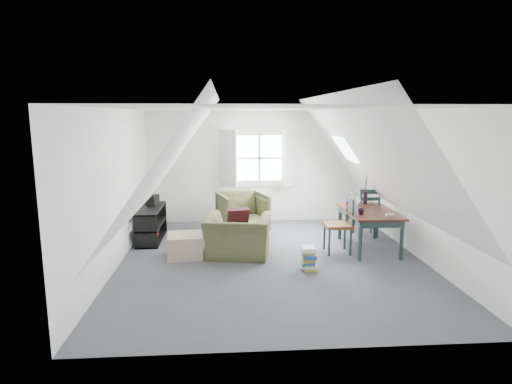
{
  "coord_description": "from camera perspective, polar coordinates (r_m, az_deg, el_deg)",
  "views": [
    {
      "loc": [
        -0.74,
        -6.77,
        2.4
      ],
      "look_at": [
        -0.22,
        0.6,
        1.06
      ],
      "focal_mm": 30.0,
      "sensor_mm": 36.0,
      "label": 1
    }
  ],
  "objects": [
    {
      "name": "dining_chair_near",
      "position": [
        7.65,
        11.13,
        -4.22
      ],
      "size": [
        0.46,
        0.46,
        0.99
      ],
      "rotation": [
        0.0,
        0.0,
        -1.67
      ],
      "color": "brown",
      "rests_on": "floor"
    },
    {
      "name": "wall_back",
      "position": [
        9.62,
        0.44,
        3.39
      ],
      "size": [
        5.0,
        0.0,
        5.0
      ],
      "primitive_type": "plane",
      "rotation": [
        1.57,
        0.0,
        0.0
      ],
      "color": "white",
      "rests_on": "ground"
    },
    {
      "name": "wall_front",
      "position": [
        4.25,
        6.24,
        -5.5
      ],
      "size": [
        5.0,
        0.0,
        5.0
      ],
      "primitive_type": "plane",
      "rotation": [
        -1.57,
        0.0,
        0.0
      ],
      "color": "white",
      "rests_on": "ground"
    },
    {
      "name": "cup",
      "position": [
        7.57,
        13.81,
        -2.91
      ],
      "size": [
        0.14,
        0.14,
        0.1
      ],
      "primitive_type": "imported",
      "rotation": [
        0.0,
        0.0,
        -0.36
      ],
      "color": "black",
      "rests_on": "dining_table"
    },
    {
      "name": "ceiling",
      "position": [
        6.81,
        2.28,
        11.09
      ],
      "size": [
        5.5,
        5.5,
        0.0
      ],
      "primitive_type": "plane",
      "rotation": [
        3.14,
        0.0,
        0.0
      ],
      "color": "white",
      "rests_on": "wall_back"
    },
    {
      "name": "magazine_stack",
      "position": [
        6.84,
        7.03,
        -8.76
      ],
      "size": [
        0.27,
        0.32,
        0.36
      ],
      "rotation": [
        0.0,
        0.0,
        -0.34
      ],
      "color": "#B29933",
      "rests_on": "floor"
    },
    {
      "name": "slope_right",
      "position": [
        7.18,
        14.68,
        4.93
      ],
      "size": [
        3.19,
        5.5,
        4.48
      ],
      "primitive_type": "plane",
      "rotation": [
        0.0,
        -2.19,
        0.0
      ],
      "color": "white",
      "rests_on": "wall_right"
    },
    {
      "name": "dormer_window",
      "position": [
        9.53,
        0.47,
        4.53
      ],
      "size": [
        1.71,
        0.35,
        1.3
      ],
      "color": "white",
      "rests_on": "wall_back"
    },
    {
      "name": "electronics_box",
      "position": [
        8.71,
        -13.64,
        -1.09
      ],
      "size": [
        0.25,
        0.3,
        0.21
      ],
      "primitive_type": "cube",
      "rotation": [
        0.0,
        0.0,
        -0.24
      ],
      "color": "black",
      "rests_on": "media_shelf"
    },
    {
      "name": "slope_left",
      "position": [
        6.85,
        -10.81,
        4.84
      ],
      "size": [
        3.19,
        5.5,
        4.48
      ],
      "primitive_type": "plane",
      "rotation": [
        0.0,
        2.19,
        0.0
      ],
      "color": "white",
      "rests_on": "wall_left"
    },
    {
      "name": "ottoman",
      "position": [
        7.47,
        -9.43,
        -7.06
      ],
      "size": [
        0.64,
        0.64,
        0.39
      ],
      "primitive_type": "cube",
      "rotation": [
        0.0,
        0.0,
        0.1
      ],
      "color": "tan",
      "rests_on": "floor"
    },
    {
      "name": "throw_pillow",
      "position": [
        7.44,
        -2.47,
        -3.53
      ],
      "size": [
        0.42,
        0.3,
        0.4
      ],
      "primitive_type": "cube",
      "rotation": [
        0.31,
        0.0,
        0.21
      ],
      "color": "#3B1018",
      "rests_on": "armchair_near"
    },
    {
      "name": "armchair_far",
      "position": [
        8.88,
        -1.78,
        -5.44
      ],
      "size": [
        1.13,
        1.14,
        0.84
      ],
      "primitive_type": "imported",
      "rotation": [
        0.0,
        0.0,
        0.29
      ],
      "color": "#464B28",
      "rests_on": "floor"
    },
    {
      "name": "media_shelf",
      "position": [
        8.53,
        -13.84,
        -4.38
      ],
      "size": [
        0.42,
        1.25,
        0.64
      ],
      "rotation": [
        0.0,
        0.0,
        0.0
      ],
      "color": "black",
      "rests_on": "floor"
    },
    {
      "name": "dining_chair_far",
      "position": [
        8.81,
        14.53,
        -2.47
      ],
      "size": [
        0.46,
        0.46,
        0.98
      ],
      "rotation": [
        0.0,
        0.0,
        3.2
      ],
      "color": "brown",
      "rests_on": "floor"
    },
    {
      "name": "wall_left",
      "position": [
        7.09,
        -18.31,
        0.4
      ],
      "size": [
        0.0,
        5.5,
        5.5
      ],
      "primitive_type": "plane",
      "rotation": [
        1.57,
        0.0,
        1.57
      ],
      "color": "white",
      "rests_on": "ground"
    },
    {
      "name": "skylight",
      "position": [
        8.42,
        11.85,
        5.57
      ],
      "size": [
        0.35,
        0.75,
        0.47
      ],
      "primitive_type": "cube",
      "rotation": [
        0.0,
        0.95,
        0.0
      ],
      "color": "white",
      "rests_on": "slope_right"
    },
    {
      "name": "floor",
      "position": [
        7.22,
        2.14,
        -9.16
      ],
      "size": [
        5.5,
        5.5,
        0.0
      ],
      "primitive_type": "plane",
      "color": "#48484C",
      "rests_on": "ground"
    },
    {
      "name": "vase_twigs",
      "position": [
        8.44,
        14.37,
        -0.64
      ],
      "size": [
        0.08,
        0.09,
        0.62
      ],
      "rotation": [
        0.0,
        0.0,
        0.02
      ],
      "color": "black",
      "rests_on": "dining_table"
    },
    {
      "name": "paper_box",
      "position": [
        7.58,
        17.4,
        -2.92
      ],
      "size": [
        0.13,
        0.09,
        0.04
      ],
      "primitive_type": "cube",
      "rotation": [
        0.0,
        0.0,
        -0.1
      ],
      "color": "white",
      "rests_on": "dining_table"
    },
    {
      "name": "demijohn",
      "position": [
        8.27,
        12.94,
        -0.79
      ],
      "size": [
        0.24,
        0.24,
        0.34
      ],
      "rotation": [
        0.0,
        0.0,
        -0.28
      ],
      "color": "silver",
      "rests_on": "dining_table"
    },
    {
      "name": "dining_table",
      "position": [
        7.95,
        14.84,
        -3.04
      ],
      "size": [
        0.86,
        1.43,
        0.71
      ],
      "rotation": [
        0.0,
        0.0,
        -0.06
      ],
      "color": "#32160E",
      "rests_on": "floor"
    },
    {
      "name": "wall_right",
      "position": [
        7.6,
        21.31,
        0.84
      ],
      "size": [
        0.0,
        5.5,
        5.5
      ],
      "primitive_type": "plane",
      "rotation": [
        1.57,
        0.0,
        -1.57
      ],
      "color": "white",
      "rests_on": "ground"
    },
    {
      "name": "armchair_near",
      "position": [
        7.47,
        -2.4,
        -8.49
      ],
      "size": [
        1.23,
        1.11,
        0.7
      ],
      "primitive_type": "imported",
      "rotation": [
        0.0,
        0.0,
        2.97
      ],
      "color": "#464B28",
      "rests_on": "floor"
    }
  ]
}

